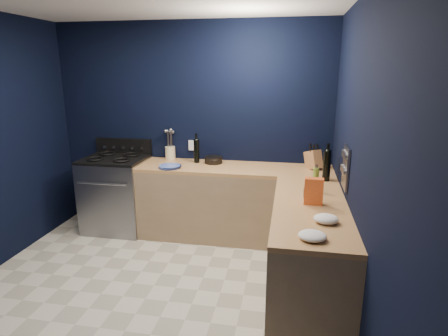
% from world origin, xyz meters
% --- Properties ---
extents(floor, '(3.50, 3.50, 0.02)m').
position_xyz_m(floor, '(0.00, 0.00, -0.01)').
color(floor, beige).
rests_on(floor, ground).
extents(wall_back, '(3.50, 0.02, 2.60)m').
position_xyz_m(wall_back, '(0.00, 1.76, 1.30)').
color(wall_back, black).
rests_on(wall_back, ground).
extents(wall_right, '(0.02, 3.50, 2.60)m').
position_xyz_m(wall_right, '(1.76, 0.00, 1.30)').
color(wall_right, black).
rests_on(wall_right, ground).
extents(cab_back, '(2.30, 0.63, 0.86)m').
position_xyz_m(cab_back, '(0.60, 1.44, 0.43)').
color(cab_back, '#997B5A').
rests_on(cab_back, floor).
extents(top_back, '(2.30, 0.63, 0.04)m').
position_xyz_m(top_back, '(0.60, 1.44, 0.88)').
color(top_back, '#915C2E').
rests_on(top_back, cab_back).
extents(cab_right, '(0.63, 1.67, 0.86)m').
position_xyz_m(cab_right, '(1.44, 0.29, 0.43)').
color(cab_right, '#997B5A').
rests_on(cab_right, floor).
extents(top_right, '(0.63, 1.67, 0.04)m').
position_xyz_m(top_right, '(1.44, 0.29, 0.88)').
color(top_right, '#915C2E').
rests_on(top_right, cab_right).
extents(gas_range, '(0.76, 0.66, 0.92)m').
position_xyz_m(gas_range, '(-0.93, 1.42, 0.46)').
color(gas_range, gray).
rests_on(gas_range, floor).
extents(oven_door, '(0.59, 0.02, 0.42)m').
position_xyz_m(oven_door, '(-0.93, 1.10, 0.45)').
color(oven_door, black).
rests_on(oven_door, gas_range).
extents(cooktop, '(0.76, 0.66, 0.03)m').
position_xyz_m(cooktop, '(-0.93, 1.42, 0.94)').
color(cooktop, black).
rests_on(cooktop, gas_range).
extents(backguard, '(0.76, 0.06, 0.20)m').
position_xyz_m(backguard, '(-0.93, 1.72, 1.04)').
color(backguard, black).
rests_on(backguard, gas_range).
extents(spice_panel, '(0.02, 0.28, 0.38)m').
position_xyz_m(spice_panel, '(1.74, 0.55, 1.18)').
color(spice_panel, gray).
rests_on(spice_panel, wall_right).
extents(wall_outlet, '(0.09, 0.02, 0.13)m').
position_xyz_m(wall_outlet, '(0.00, 1.74, 1.08)').
color(wall_outlet, white).
rests_on(wall_outlet, wall_back).
extents(plate_stack, '(0.29, 0.29, 0.03)m').
position_xyz_m(plate_stack, '(-0.15, 1.25, 0.92)').
color(plate_stack, '#3452AA').
rests_on(plate_stack, top_back).
extents(ramekin, '(0.11, 0.11, 0.03)m').
position_xyz_m(ramekin, '(-0.29, 1.69, 0.92)').
color(ramekin, white).
rests_on(ramekin, top_back).
extents(utensil_crock, '(0.16, 0.16, 0.16)m').
position_xyz_m(utensil_crock, '(-0.28, 1.69, 0.98)').
color(utensil_crock, beige).
rests_on(utensil_crock, top_back).
extents(wine_bottle_back, '(0.07, 0.07, 0.29)m').
position_xyz_m(wine_bottle_back, '(0.10, 1.57, 1.04)').
color(wine_bottle_back, black).
rests_on(wine_bottle_back, top_back).
extents(lemon_basket, '(0.26, 0.26, 0.08)m').
position_xyz_m(lemon_basket, '(0.32, 1.57, 0.94)').
color(lemon_basket, black).
rests_on(lemon_basket, top_back).
extents(knife_block, '(0.23, 0.27, 0.26)m').
position_xyz_m(knife_block, '(1.51, 1.53, 1.01)').
color(knife_block, '#916137').
rests_on(knife_block, top_back).
extents(wine_bottle_right, '(0.09, 0.09, 0.32)m').
position_xyz_m(wine_bottle_right, '(1.62, 1.06, 1.06)').
color(wine_bottle_right, black).
rests_on(wine_bottle_right, top_right).
extents(oil_bottle, '(0.06, 0.06, 0.23)m').
position_xyz_m(oil_bottle, '(1.49, 0.67, 1.02)').
color(oil_bottle, olive).
rests_on(oil_bottle, top_right).
extents(spice_jar_near, '(0.05, 0.05, 0.09)m').
position_xyz_m(spice_jar_near, '(1.40, 0.49, 0.94)').
color(spice_jar_near, olive).
rests_on(spice_jar_near, top_right).
extents(spice_jar_far, '(0.06, 0.06, 0.09)m').
position_xyz_m(spice_jar_far, '(1.47, 0.51, 0.95)').
color(spice_jar_far, olive).
rests_on(spice_jar_far, top_right).
extents(crouton_bag, '(0.16, 0.08, 0.23)m').
position_xyz_m(crouton_bag, '(1.45, 0.32, 1.02)').
color(crouton_bag, red).
rests_on(crouton_bag, top_right).
extents(towel_front, '(0.19, 0.16, 0.07)m').
position_xyz_m(towel_front, '(1.53, -0.07, 0.93)').
color(towel_front, white).
rests_on(towel_front, top_right).
extents(towel_end, '(0.22, 0.20, 0.06)m').
position_xyz_m(towel_end, '(1.42, -0.38, 0.93)').
color(towel_end, white).
rests_on(towel_end, top_right).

